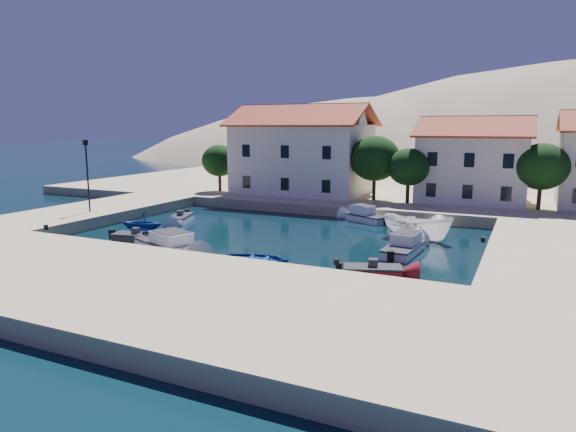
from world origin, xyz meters
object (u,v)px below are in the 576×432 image
object	(u,v)px
building_left	(302,148)
rowboat_south	(254,264)
cabin_cruiser_south	(166,243)
lamppost	(87,169)
boat_east	(416,240)
cabin_cruiser_east	(403,247)
building_mid	(474,159)

from	to	relation	value
building_left	rowboat_south	bearing A→B (deg)	-72.46
cabin_cruiser_south	rowboat_south	distance (m)	7.26
lamppost	cabin_cruiser_south	size ratio (longest dim) A/B	1.07
cabin_cruiser_south	boat_east	world-z (taller)	cabin_cruiser_south
rowboat_south	lamppost	bearing A→B (deg)	57.89
lamppost	cabin_cruiser_east	world-z (taller)	lamppost
building_left	boat_east	world-z (taller)	building_left
cabin_cruiser_south	rowboat_south	world-z (taller)	cabin_cruiser_south
rowboat_south	boat_east	world-z (taller)	boat_east
lamppost	boat_east	world-z (taller)	lamppost
building_mid	lamppost	size ratio (longest dim) A/B	1.69
building_left	cabin_cruiser_south	bearing A→B (deg)	-87.86
lamppost	boat_east	size ratio (longest dim) A/B	1.14
building_left	cabin_cruiser_south	xyz separation A→B (m)	(0.94, -25.22, -5.46)
cabin_cruiser_east	boat_east	size ratio (longest dim) A/B	0.86
cabin_cruiser_east	boat_east	distance (m)	4.87
cabin_cruiser_south	building_left	bearing A→B (deg)	115.61
building_left	building_mid	bearing A→B (deg)	3.18
rowboat_south	cabin_cruiser_east	xyz separation A→B (m)	(7.72, 6.41, 0.48)
building_left	boat_east	xyz separation A→B (m)	(15.78, -14.57, -5.94)
lamppost	rowboat_south	size ratio (longest dim) A/B	1.43
building_left	lamppost	bearing A→B (deg)	-119.90
building_mid	boat_east	xyz separation A→B (m)	(-2.22, -15.57, -5.22)
building_mid	lamppost	xyz separation A→B (m)	(-29.50, -21.00, -0.47)
building_mid	cabin_cruiser_south	world-z (taller)	building_mid
rowboat_south	cabin_cruiser_south	bearing A→B (deg)	69.58
cabin_cruiser_south	cabin_cruiser_east	world-z (taller)	same
cabin_cruiser_east	rowboat_south	bearing A→B (deg)	133.40
building_left	building_mid	distance (m)	18.04
rowboat_south	cabin_cruiser_east	world-z (taller)	cabin_cruiser_east
cabin_cruiser_south	boat_east	bearing A→B (deg)	59.14
cabin_cruiser_east	building_left	bearing A→B (deg)	42.96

